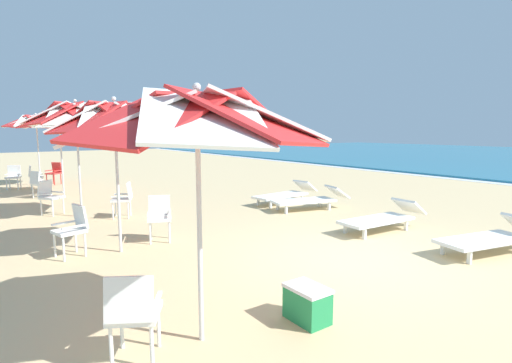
{
  "coord_description": "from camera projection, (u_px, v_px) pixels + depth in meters",
  "views": [
    {
      "loc": [
        3.99,
        -4.86,
        2.11
      ],
      "look_at": [
        -2.84,
        -0.0,
        1.0
      ],
      "focal_mm": 26.91,
      "sensor_mm": 36.0,
      "label": 1
    }
  ],
  "objects": [
    {
      "name": "cooler_box",
      "position": [
        307.0,
        303.0,
        4.27
      ],
      "size": [
        0.5,
        0.34,
        0.4
      ],
      "color": "#238C4C",
      "rests_on": "ground"
    },
    {
      "name": "plastic_chair_0",
      "position": [
        133.0,
        311.0,
        3.47
      ],
      "size": [
        0.62,
        0.61,
        0.87
      ],
      "color": "white",
      "rests_on": "ground"
    },
    {
      "name": "sun_lounger_1",
      "position": [
        383.0,
        217.0,
        8.15
      ],
      "size": [
        0.74,
        2.18,
        0.62
      ],
      "color": "white",
      "rests_on": "ground"
    },
    {
      "name": "sun_lounger_0",
      "position": [
        492.0,
        237.0,
        6.65
      ],
      "size": [
        1.09,
        2.23,
        0.62
      ],
      "color": "white",
      "rests_on": "ground"
    },
    {
      "name": "plastic_chair_2",
      "position": [
        160.0,
        215.0,
        7.4
      ],
      "size": [
        0.6,
        0.58,
        0.87
      ],
      "color": "white",
      "rests_on": "ground"
    },
    {
      "name": "ground_plane",
      "position": [
        356.0,
        260.0,
        6.3
      ],
      "size": [
        80.0,
        80.0,
        0.0
      ],
      "primitive_type": "plane",
      "color": "#D3B784"
    },
    {
      "name": "beach_umbrella_1",
      "position": [
        115.0,
        120.0,
        6.44
      ],
      "size": [
        2.16,
        2.16,
        2.68
      ],
      "color": "silver",
      "rests_on": "ground"
    },
    {
      "name": "beach_umbrella_3",
      "position": [
        59.0,
        121.0,
        12.09
      ],
      "size": [
        2.43,
        2.43,
        2.78
      ],
      "color": "silver",
      "rests_on": "ground"
    },
    {
      "name": "sun_lounger_2",
      "position": [
        310.0,
        199.0,
        10.32
      ],
      "size": [
        1.12,
        2.23,
        0.62
      ],
      "color": "white",
      "rests_on": "ground"
    },
    {
      "name": "beach_umbrella_2",
      "position": [
        76.0,
        116.0,
        9.16
      ],
      "size": [
        2.39,
        2.39,
        2.86
      ],
      "color": "silver",
      "rests_on": "ground"
    },
    {
      "name": "plastic_chair_3",
      "position": [
        50.0,
        195.0,
        9.68
      ],
      "size": [
        0.63,
        0.63,
        0.87
      ],
      "color": "white",
      "rests_on": "ground"
    },
    {
      "name": "plastic_chair_8",
      "position": [
        34.0,
        175.0,
        13.96
      ],
      "size": [
        0.46,
        0.48,
        0.87
      ],
      "color": "white",
      "rests_on": "ground"
    },
    {
      "name": "plastic_chair_6",
      "position": [
        14.0,
        176.0,
        13.9
      ],
      "size": [
        0.58,
        0.55,
        0.87
      ],
      "color": "white",
      "rests_on": "ground"
    },
    {
      "name": "plastic_chair_1",
      "position": [
        73.0,
        227.0,
        6.47
      ],
      "size": [
        0.53,
        0.56,
        0.87
      ],
      "color": "white",
      "rests_on": "ground"
    },
    {
      "name": "beach_umbrella_4",
      "position": [
        36.0,
        122.0,
        14.51
      ],
      "size": [
        2.26,
        2.26,
        2.77
      ],
      "color": "silver",
      "rests_on": "ground"
    },
    {
      "name": "plastic_chair_7",
      "position": [
        55.0,
        172.0,
        15.18
      ],
      "size": [
        0.63,
        0.63,
        0.87
      ],
      "color": "red",
      "rests_on": "ground"
    },
    {
      "name": "plastic_chair_4",
      "position": [
        124.0,
        197.0,
        9.35
      ],
      "size": [
        0.59,
        0.61,
        0.87
      ],
      "color": "white",
      "rests_on": "ground"
    },
    {
      "name": "plastic_chair_5",
      "position": [
        39.0,
        182.0,
        12.04
      ],
      "size": [
        0.6,
        0.61,
        0.87
      ],
      "color": "white",
      "rests_on": "ground"
    },
    {
      "name": "sun_lounger_3",
      "position": [
        286.0,
        194.0,
        11.23
      ],
      "size": [
        0.83,
        2.2,
        0.62
      ],
      "color": "white",
      "rests_on": "ground"
    },
    {
      "name": "beach_umbrella_0",
      "position": [
        197.0,
        120.0,
        3.62
      ],
      "size": [
        2.51,
        2.51,
        2.56
      ],
      "color": "silver",
      "rests_on": "ground"
    }
  ]
}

